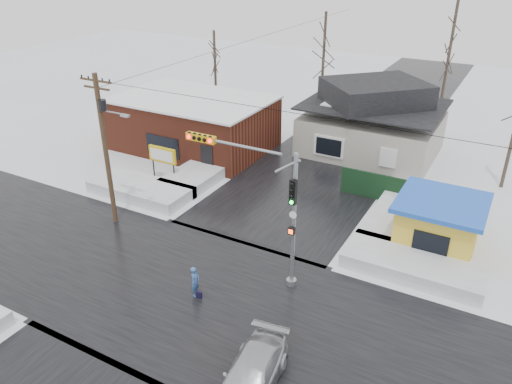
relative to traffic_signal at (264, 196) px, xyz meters
The scene contains 20 objects.
ground 5.94m from the traffic_signal, 129.36° to the right, with size 120.00×120.00×0.00m, color white.
road_ns 5.94m from the traffic_signal, 129.36° to the right, with size 10.00×120.00×0.02m, color black.
road_ew 5.94m from the traffic_signal, 129.36° to the right, with size 120.00×10.00×0.02m, color black.
snowbank_nw 12.81m from the traffic_signal, 160.57° to the left, with size 7.00×3.00×0.80m, color white.
snowbank_ne 8.75m from the traffic_signal, 31.56° to the left, with size 7.00×3.00×0.80m, color white.
snowbank_nside_w 13.70m from the traffic_signal, 136.24° to the left, with size 3.00×8.00×0.80m, color white.
snowbank_nside_e 10.94m from the traffic_signal, 63.18° to the left, with size 3.00×8.00×0.80m, color white.
traffic_signal is the anchor object (origin of this frame).
utility_pole 10.39m from the traffic_signal, behind, with size 3.15×0.44×9.00m.
brick_building 18.87m from the traffic_signal, 135.87° to the left, with size 12.20×8.20×4.12m.
marquee_sign 13.42m from the traffic_signal, 150.28° to the left, with size 2.20×0.21×2.55m.
house 19.13m from the traffic_signal, 91.29° to the left, with size 10.40×8.40×5.76m.
kiosk 10.43m from the traffic_signal, 44.84° to the left, with size 4.60×4.60×2.88m.
fence 12.31m from the traffic_signal, 69.77° to the left, with size 8.00×0.12×1.80m, color black.
tree_far_left 24.16m from the traffic_signal, 105.60° to the left, with size 3.00×3.00×10.00m.
tree_far_mid 25.78m from the traffic_signal, 81.89° to the left, with size 3.00×3.00×12.00m.
tree_far_west 26.75m from the traffic_signal, 128.00° to the left, with size 3.00×3.00×8.00m.
pedestrian 5.20m from the traffic_signal, 125.52° to the right, with size 0.57×0.37×1.56m, color #395EA1.
car 8.19m from the traffic_signal, 65.24° to the right, with size 1.88×4.63×1.34m, color silver.
shopping_bag 5.63m from the traffic_signal, 120.60° to the right, with size 0.28×0.12×0.35m, color black.
Camera 1 is at (12.15, -15.35, 15.16)m, focal length 35.00 mm.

